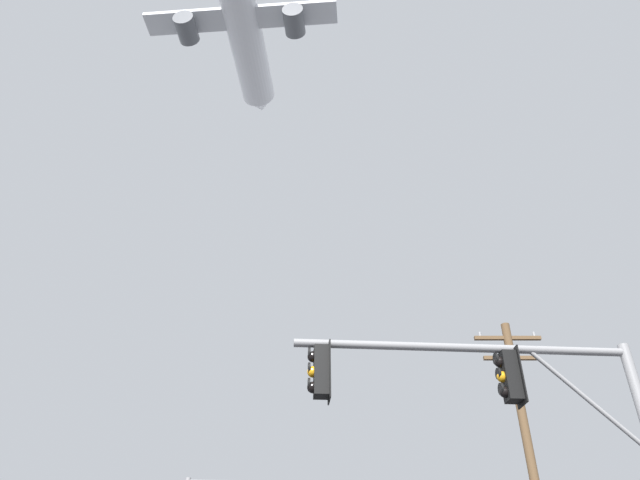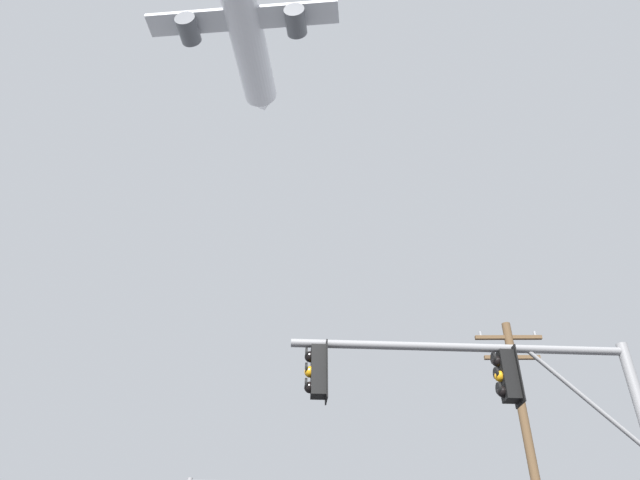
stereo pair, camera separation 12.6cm
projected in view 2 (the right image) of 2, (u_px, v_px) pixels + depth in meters
name	position (u px, v px, depth m)	size (l,w,h in m)	color
signal_pole_near	(519.00, 416.00, 10.09)	(6.24, 0.73, 5.77)	gray
utility_pole	(533.00, 469.00, 17.20)	(2.20, 0.28, 9.88)	brown
airplane	(244.00, 21.00, 60.81)	(19.78, 25.61, 6.98)	white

